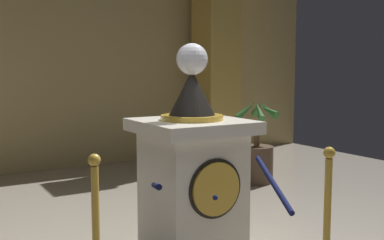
{
  "coord_description": "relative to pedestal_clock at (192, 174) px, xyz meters",
  "views": [
    {
      "loc": [
        -1.76,
        -2.98,
        1.53
      ],
      "look_at": [
        0.14,
        0.2,
        1.13
      ],
      "focal_mm": 43.19,
      "sensor_mm": 36.0,
      "label": 1
    }
  ],
  "objects": [
    {
      "name": "back_wall",
      "position": [
        -0.14,
        4.06,
        1.4
      ],
      "size": [
        10.01,
        0.16,
        4.18
      ],
      "primitive_type": "cube",
      "color": "tan",
      "rests_on": "ground_plane"
    },
    {
      "name": "pedestal_clock",
      "position": [
        0.0,
        0.0,
        0.0
      ],
      "size": [
        0.85,
        0.85,
        1.74
      ],
      "color": "silver",
      "rests_on": "ground_plane"
    },
    {
      "name": "velvet_rope",
      "position": [
        -0.26,
        -0.72,
        0.1
      ],
      "size": [
        1.05,
        1.04,
        0.22
      ],
      "color": "#141947"
    },
    {
      "name": "column_right",
      "position": [
        2.56,
        3.47,
        1.3
      ],
      "size": [
        0.74,
        0.74,
        4.01
      ],
      "color": "black",
      "rests_on": "ground_plane"
    },
    {
      "name": "potted_palm_right",
      "position": [
        2.05,
        1.71,
        -0.31
      ],
      "size": [
        0.65,
        0.63,
        1.15
      ],
      "color": "#4C3828",
      "rests_on": "ground_plane"
    }
  ]
}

